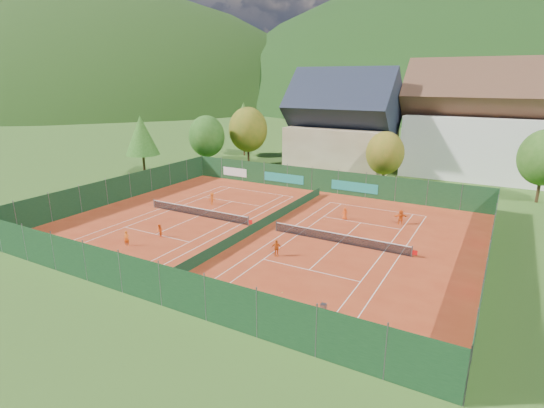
% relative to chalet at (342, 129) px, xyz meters
% --- Properties ---
extents(ground, '(600.00, 600.00, 0.00)m').
position_rel_chalet_xyz_m(ground, '(3.00, -30.00, -6.64)').
color(ground, '#2F561A').
rests_on(ground, ground).
extents(clay_pad, '(40.00, 32.00, 0.01)m').
position_rel_chalet_xyz_m(clay_pad, '(3.00, -30.00, -6.62)').
color(clay_pad, '#A13317').
rests_on(clay_pad, ground).
extents(court_markings_left, '(11.03, 23.83, 0.00)m').
position_rel_chalet_xyz_m(court_markings_left, '(-5.00, -30.00, -6.61)').
color(court_markings_left, white).
rests_on(court_markings_left, ground).
extents(court_markings_right, '(11.03, 23.83, 0.00)m').
position_rel_chalet_xyz_m(court_markings_right, '(11.00, -30.00, -6.61)').
color(court_markings_right, white).
rests_on(court_markings_right, ground).
extents(tennis_net_left, '(13.30, 0.10, 1.02)m').
position_rel_chalet_xyz_m(tennis_net_left, '(-4.85, -30.00, -6.12)').
color(tennis_net_left, '#59595B').
rests_on(tennis_net_left, ground).
extents(tennis_net_right, '(13.30, 0.10, 1.02)m').
position_rel_chalet_xyz_m(tennis_net_right, '(11.15, -30.00, -6.12)').
color(tennis_net_right, '#59595B').
rests_on(tennis_net_right, ground).
extents(court_divider, '(0.03, 28.80, 1.00)m').
position_rel_chalet_xyz_m(court_divider, '(3.00, -30.00, -6.12)').
color(court_divider, '#143820').
rests_on(court_divider, ground).
extents(fence_north, '(40.00, 0.10, 3.00)m').
position_rel_chalet_xyz_m(fence_north, '(2.54, -14.01, -5.16)').
color(fence_north, '#153B1C').
rests_on(fence_north, ground).
extents(fence_south, '(40.00, 0.04, 3.00)m').
position_rel_chalet_xyz_m(fence_south, '(3.00, -46.00, -5.12)').
color(fence_south, '#133519').
rests_on(fence_south, ground).
extents(fence_west, '(0.04, 32.00, 3.00)m').
position_rel_chalet_xyz_m(fence_west, '(-17.00, -30.00, -5.12)').
color(fence_west, '#13341B').
rests_on(fence_west, ground).
extents(fence_east, '(0.09, 32.00, 3.00)m').
position_rel_chalet_xyz_m(fence_east, '(23.00, -29.95, -5.14)').
color(fence_east, '#14391F').
rests_on(fence_east, ground).
extents(chalet, '(16.20, 12.00, 16.00)m').
position_rel_chalet_xyz_m(chalet, '(0.00, 0.00, 0.00)').
color(chalet, '#C8B48D').
rests_on(chalet, ground).
extents(hotel_block_a, '(21.60, 11.00, 17.25)m').
position_rel_chalet_xyz_m(hotel_block_a, '(19.00, 6.00, 0.76)').
color(hotel_block_a, silver).
rests_on(hotel_block_a, ground).
extents(tree_west_front, '(5.72, 5.72, 8.69)m').
position_rel_chalet_xyz_m(tree_west_front, '(-19.00, -10.00, -1.23)').
color(tree_west_front, '#462919').
rests_on(tree_west_front, ground).
extents(tree_west_mid, '(6.44, 6.44, 9.78)m').
position_rel_chalet_xyz_m(tree_west_mid, '(-15.00, -4.00, -0.56)').
color(tree_west_mid, '#4C2E1B').
rests_on(tree_west_mid, ground).
extents(tree_west_back, '(5.60, 5.60, 10.00)m').
position_rel_chalet_xyz_m(tree_west_back, '(-21.00, 4.00, 0.11)').
color(tree_west_back, '#4A341A').
rests_on(tree_west_back, ground).
extents(tree_center, '(5.01, 5.01, 7.60)m').
position_rel_chalet_xyz_m(tree_center, '(9.00, -8.00, -1.91)').
color(tree_center, '#492C1A').
rests_on(tree_center, ground).
extents(tree_east_front, '(5.72, 5.72, 8.69)m').
position_rel_chalet_xyz_m(tree_east_front, '(27.00, -6.00, -1.23)').
color(tree_east_front, '#462E19').
rests_on(tree_east_front, ground).
extents(tree_west_side, '(5.04, 5.04, 9.00)m').
position_rel_chalet_xyz_m(tree_west_side, '(-25.00, -18.00, -0.56)').
color(tree_west_side, '#412C17').
rests_on(tree_west_side, ground).
extents(mountain_backdrop, '(820.00, 530.00, 242.00)m').
position_rel_chalet_xyz_m(mountain_backdrop, '(31.54, 203.48, -46.26)').
color(mountain_backdrop, black).
rests_on(mountain_backdrop, ground).
extents(ball_hopper, '(0.34, 0.34, 0.80)m').
position_rel_chalet_xyz_m(ball_hopper, '(14.43, -41.80, -6.07)').
color(ball_hopper, slate).
rests_on(ball_hopper, ground).
extents(loose_ball_0, '(0.07, 0.07, 0.07)m').
position_rel_chalet_xyz_m(loose_ball_0, '(-8.91, -33.68, -6.59)').
color(loose_ball_0, '#CCD833').
rests_on(loose_ball_0, ground).
extents(loose_ball_1, '(0.07, 0.07, 0.07)m').
position_rel_chalet_xyz_m(loose_ball_1, '(10.90, -40.66, -6.59)').
color(loose_ball_1, '#CCD833').
rests_on(loose_ball_1, ground).
extents(loose_ball_2, '(0.07, 0.07, 0.07)m').
position_rel_chalet_xyz_m(loose_ball_2, '(7.38, -24.52, -6.59)').
color(loose_ball_2, '#CCD833').
rests_on(loose_ball_2, ground).
extents(player_left_near, '(0.60, 0.51, 1.39)m').
position_rel_chalet_xyz_m(player_left_near, '(-5.15, -39.76, -5.93)').
color(player_left_near, orange).
rests_on(player_left_near, ground).
extents(player_left_mid, '(0.76, 0.70, 1.26)m').
position_rel_chalet_xyz_m(player_left_mid, '(-4.12, -36.75, -5.99)').
color(player_left_mid, '#FE6116').
rests_on(player_left_mid, ground).
extents(player_left_far, '(1.04, 0.76, 1.45)m').
position_rel_chalet_xyz_m(player_left_far, '(-6.30, -25.76, -5.90)').
color(player_left_far, '#D85513').
rests_on(player_left_far, ground).
extents(player_right_near, '(0.91, 0.72, 1.44)m').
position_rel_chalet_xyz_m(player_right_near, '(7.49, -35.28, -5.90)').
color(player_right_near, '#DB5A13').
rests_on(player_right_near, ground).
extents(player_right_far_a, '(0.75, 0.65, 1.30)m').
position_rel_chalet_xyz_m(player_right_far_a, '(9.16, -23.36, -5.97)').
color(player_right_far_a, '#E44B14').
rests_on(player_right_far_a, ground).
extents(player_right_far_b, '(1.47, 1.02, 1.53)m').
position_rel_chalet_xyz_m(player_right_far_b, '(14.63, -22.03, -5.86)').
color(player_right_far_b, orange).
rests_on(player_right_far_b, ground).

